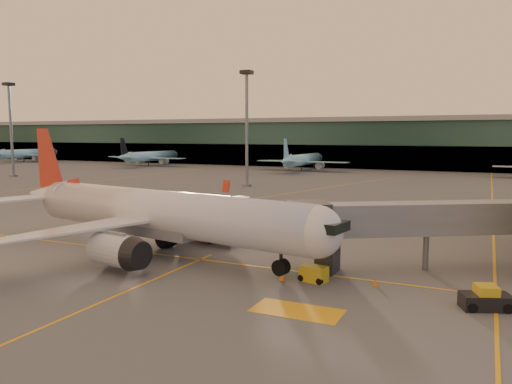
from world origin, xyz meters
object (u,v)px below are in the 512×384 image
at_px(main_airplane, 153,214).
at_px(pushback_tug, 486,300).
at_px(catering_truck, 202,214).
at_px(gpu_cart, 314,274).

bearing_deg(main_airplane, pushback_tug, 3.42).
bearing_deg(catering_truck, pushback_tug, -14.17).
xyz_separation_m(gpu_cart, pushback_tug, (12.51, -1.19, 0.05)).
height_order(main_airplane, catering_truck, main_airplane).
xyz_separation_m(catering_truck, pushback_tug, (29.02, -11.35, -2.13)).
height_order(gpu_cart, pushback_tug, pushback_tug).
bearing_deg(catering_truck, gpu_cart, -24.42).
distance_m(catering_truck, pushback_tug, 31.24).
relative_size(catering_truck, gpu_cart, 2.79).
bearing_deg(pushback_tug, catering_truck, 137.22).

